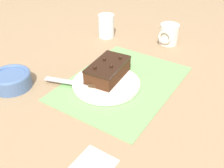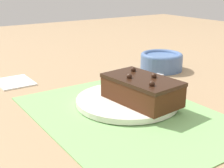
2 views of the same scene
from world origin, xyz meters
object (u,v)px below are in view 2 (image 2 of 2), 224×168
Objects in this scene: cake_plate at (127,101)px; chocolate_cake at (142,90)px; small_bowl at (161,61)px; serving_knife at (128,87)px.

chocolate_cake is (-0.03, -0.01, 0.03)m from cake_plate.
chocolate_cake is at bearing 129.81° from small_bowl.
cake_plate is 0.32m from small_bowl.
serving_knife is (0.05, -0.04, 0.01)m from cake_plate.
serving_knife is at bearing -37.40° from cake_plate.
cake_plate is 1.00× the size of serving_knife.
small_bowl is (0.18, -0.26, 0.02)m from cake_plate.
small_bowl reaches higher than cake_plate.
serving_knife is 0.26m from small_bowl.
small_bowl is at bearing 101.73° from serving_knife.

